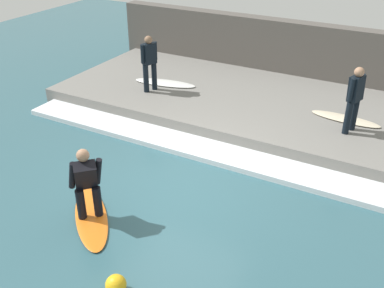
{
  "coord_description": "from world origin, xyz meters",
  "views": [
    {
      "loc": [
        -6.53,
        -3.84,
        5.13
      ],
      "look_at": [
        0.48,
        0.0,
        0.7
      ],
      "focal_mm": 42.0,
      "sensor_mm": 36.0,
      "label": 1
    }
  ],
  "objects_px": {
    "surfer_riding": "(86,181)",
    "surfboard_waiting_near": "(345,119)",
    "surfer_waiting_near": "(355,96)",
    "surfboard_waiting_far": "(165,83)",
    "surfboard_riding": "(91,217)",
    "marker_buoy": "(116,285)",
    "surfer_waiting_far": "(149,61)"
  },
  "relations": [
    {
      "from": "surfer_riding",
      "to": "surfer_waiting_near",
      "type": "height_order",
      "value": "surfer_waiting_near"
    },
    {
      "from": "surfboard_waiting_near",
      "to": "surfboard_waiting_far",
      "type": "height_order",
      "value": "same"
    },
    {
      "from": "surfer_waiting_near",
      "to": "surfer_waiting_far",
      "type": "bearing_deg",
      "value": 91.16
    },
    {
      "from": "surfboard_waiting_near",
      "to": "surfer_waiting_near",
      "type": "bearing_deg",
      "value": -161.56
    },
    {
      "from": "surfer_waiting_far",
      "to": "marker_buoy",
      "type": "height_order",
      "value": "surfer_waiting_far"
    },
    {
      "from": "surfer_waiting_near",
      "to": "surfboard_waiting_near",
      "type": "relative_size",
      "value": 0.91
    },
    {
      "from": "surfboard_waiting_far",
      "to": "marker_buoy",
      "type": "distance_m",
      "value": 7.44
    },
    {
      "from": "surfboard_riding",
      "to": "surfer_waiting_near",
      "type": "xyz_separation_m",
      "value": [
        4.99,
        -3.46,
        1.21
      ]
    },
    {
      "from": "surfer_riding",
      "to": "surfboard_waiting_far",
      "type": "bearing_deg",
      "value": 18.22
    },
    {
      "from": "surfer_riding",
      "to": "surfer_waiting_far",
      "type": "xyz_separation_m",
      "value": [
        4.89,
        1.9,
        0.42
      ]
    },
    {
      "from": "surfer_waiting_near",
      "to": "marker_buoy",
      "type": "distance_m",
      "value": 6.58
    },
    {
      "from": "surfboard_riding",
      "to": "surfboard_waiting_far",
      "type": "height_order",
      "value": "surfboard_waiting_far"
    },
    {
      "from": "surfer_waiting_near",
      "to": "surfboard_riding",
      "type": "bearing_deg",
      "value": 145.28
    },
    {
      "from": "surfer_waiting_far",
      "to": "marker_buoy",
      "type": "relative_size",
      "value": 4.9
    },
    {
      "from": "surfer_riding",
      "to": "surfboard_waiting_near",
      "type": "height_order",
      "value": "surfer_riding"
    },
    {
      "from": "surfer_waiting_near",
      "to": "surfer_riding",
      "type": "bearing_deg",
      "value": 145.28
    },
    {
      "from": "surfboard_riding",
      "to": "marker_buoy",
      "type": "height_order",
      "value": "marker_buoy"
    },
    {
      "from": "surfboard_waiting_far",
      "to": "surfer_waiting_near",
      "type": "bearing_deg",
      "value": -95.47
    },
    {
      "from": "surfer_waiting_near",
      "to": "surfer_waiting_far",
      "type": "distance_m",
      "value": 5.36
    },
    {
      "from": "surfer_riding",
      "to": "surfer_waiting_far",
      "type": "distance_m",
      "value": 5.26
    },
    {
      "from": "surfboard_waiting_far",
      "to": "surfboard_waiting_near",
      "type": "bearing_deg",
      "value": -89.22
    },
    {
      "from": "surfer_waiting_near",
      "to": "surfer_waiting_far",
      "type": "xyz_separation_m",
      "value": [
        -0.11,
        5.36,
        -0.0
      ]
    },
    {
      "from": "surfer_riding",
      "to": "surfboard_waiting_far",
      "type": "height_order",
      "value": "surfer_riding"
    },
    {
      "from": "surfer_riding",
      "to": "marker_buoy",
      "type": "relative_size",
      "value": 4.4
    },
    {
      "from": "surfer_waiting_far",
      "to": "surfboard_waiting_near",
      "type": "bearing_deg",
      "value": -82.48
    },
    {
      "from": "surfboard_riding",
      "to": "surfer_waiting_near",
      "type": "distance_m",
      "value": 6.2
    },
    {
      "from": "surfer_riding",
      "to": "marker_buoy",
      "type": "xyz_separation_m",
      "value": [
        -1.18,
        -1.46,
        -0.67
      ]
    },
    {
      "from": "marker_buoy",
      "to": "surfboard_waiting_far",
      "type": "bearing_deg",
      "value": 26.1
    },
    {
      "from": "surfer_riding",
      "to": "surfer_waiting_near",
      "type": "bearing_deg",
      "value": -34.72
    },
    {
      "from": "surfboard_riding",
      "to": "surfer_waiting_near",
      "type": "bearing_deg",
      "value": -34.72
    },
    {
      "from": "surfboard_riding",
      "to": "surfer_waiting_far",
      "type": "height_order",
      "value": "surfer_waiting_far"
    },
    {
      "from": "surfboard_riding",
      "to": "surfer_riding",
      "type": "height_order",
      "value": "surfer_riding"
    }
  ]
}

